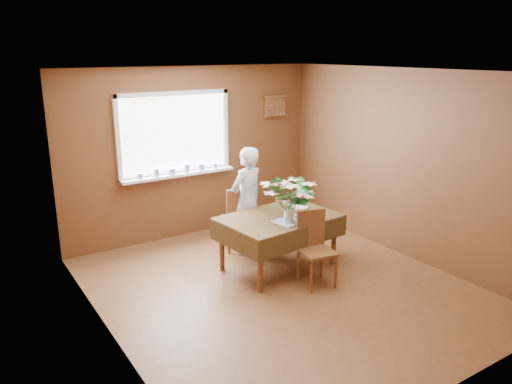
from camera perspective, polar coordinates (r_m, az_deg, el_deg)
floor at (r=6.03m, az=2.90°, el=-10.86°), size 4.50×4.50×0.00m
ceiling at (r=5.39m, az=3.28°, el=13.60°), size 4.50×4.50×0.00m
wall_back at (r=7.47m, az=-7.15°, el=4.50°), size 4.00×0.00×4.00m
wall_front at (r=4.08m, az=22.10°, el=-6.40°), size 4.00×0.00×4.00m
wall_left at (r=4.74m, az=-16.92°, el=-2.85°), size 0.00×4.50×4.50m
wall_right at (r=6.92m, az=16.62°, el=3.03°), size 0.00×4.50×4.50m
window_assembly at (r=7.28m, az=-9.12°, el=4.92°), size 1.72×0.20×1.22m
spoon_rack at (r=8.08m, az=2.21°, el=9.78°), size 0.44×0.05×0.33m
dining_table at (r=6.32m, az=2.64°, el=-3.51°), size 1.53×1.12×0.71m
chair_far at (r=6.92m, az=-1.97°, el=-2.74°), size 0.49×0.49×0.92m
chair_near at (r=6.00m, az=6.67°, el=-5.97°), size 0.44×0.44×0.89m
seated_woman at (r=6.76m, az=-1.04°, el=-1.03°), size 0.61×0.48×1.49m
flower_bouquet at (r=5.99m, az=3.79°, el=-0.35°), size 0.61×0.61×0.53m
side_plate at (r=6.65m, az=5.04°, el=-1.72°), size 0.22×0.22×0.01m
table_knife at (r=6.25m, az=4.66°, el=-2.86°), size 0.07×0.21×0.00m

